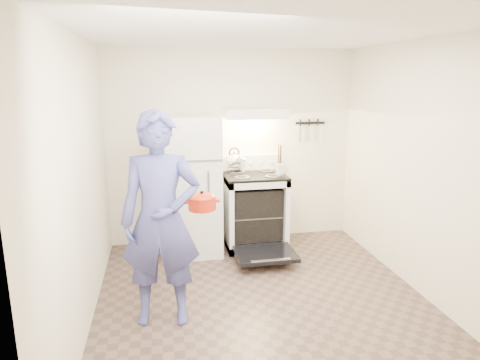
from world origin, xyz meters
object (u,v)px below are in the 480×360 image
tea_kettle (234,160)px  person (161,220)px  stove_body (255,211)px  dutch_oven (202,203)px  refrigerator (191,185)px

tea_kettle → person: 2.04m
stove_body → tea_kettle: bearing=135.7°
stove_body → dutch_oven: bearing=-123.7°
refrigerator → stove_body: 0.90m
tea_kettle → person: (-0.95, -1.80, -0.16)m
stove_body → dutch_oven: size_ratio=2.73×
person → refrigerator: bearing=82.3°
person → dutch_oven: bearing=50.9°
dutch_oven → refrigerator: bearing=91.2°
refrigerator → dutch_oven: size_ratio=5.04×
refrigerator → tea_kettle: bearing=22.7°
stove_body → refrigerator: bearing=-178.2°
tea_kettle → dutch_oven: size_ratio=0.93×
refrigerator → tea_kettle: size_ratio=5.44×
stove_body → person: (-1.18, -1.58, 0.48)m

